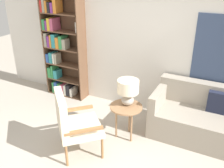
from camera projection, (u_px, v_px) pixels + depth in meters
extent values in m
cube|color=silver|center=(140.00, 39.00, 4.39)|extent=(6.40, 0.06, 2.70)
cube|color=brown|center=(48.00, 45.00, 5.18)|extent=(0.02, 0.30, 2.06)
cube|color=brown|center=(82.00, 51.00, 4.83)|extent=(0.02, 0.30, 2.06)
cube|color=brown|center=(68.00, 93.00, 5.44)|extent=(0.87, 0.30, 0.02)
cube|color=brown|center=(69.00, 46.00, 5.13)|extent=(0.87, 0.01, 2.06)
cube|color=brown|center=(67.00, 79.00, 5.29)|extent=(0.87, 0.30, 0.02)
cylinder|color=#194723|center=(54.00, 84.00, 5.53)|extent=(0.06, 0.06, 0.26)
cube|color=#338C4C|center=(56.00, 86.00, 5.47)|extent=(0.04, 0.19, 0.24)
cube|color=#2D56A8|center=(58.00, 87.00, 5.43)|extent=(0.07, 0.18, 0.25)
cube|color=#338C4C|center=(61.00, 88.00, 5.41)|extent=(0.06, 0.20, 0.23)
cube|color=#B24C6B|center=(65.00, 88.00, 5.39)|extent=(0.08, 0.23, 0.22)
cube|color=silver|center=(67.00, 89.00, 5.35)|extent=(0.06, 0.19, 0.23)
cube|color=black|center=(71.00, 89.00, 5.33)|extent=(0.08, 0.24, 0.24)
cube|color=silver|center=(74.00, 91.00, 5.30)|extent=(0.05, 0.22, 0.18)
cube|color=brown|center=(66.00, 64.00, 5.15)|extent=(0.87, 0.30, 0.02)
cube|color=#338C4C|center=(52.00, 72.00, 5.36)|extent=(0.09, 0.21, 0.22)
cube|color=#338C4C|center=(55.00, 71.00, 5.32)|extent=(0.05, 0.22, 0.27)
cube|color=teal|center=(58.00, 74.00, 5.30)|extent=(0.09, 0.19, 0.18)
cube|color=brown|center=(65.00, 48.00, 5.01)|extent=(0.87, 0.30, 0.02)
cube|color=#2D56A8|center=(51.00, 57.00, 5.24)|extent=(0.07, 0.23, 0.18)
cube|color=teal|center=(54.00, 57.00, 5.20)|extent=(0.08, 0.22, 0.22)
cube|color=silver|center=(56.00, 58.00, 5.15)|extent=(0.04, 0.18, 0.21)
cube|color=gray|center=(58.00, 58.00, 5.13)|extent=(0.05, 0.18, 0.22)
cube|color=brown|center=(63.00, 31.00, 4.87)|extent=(0.87, 0.30, 0.02)
cube|color=gray|center=(48.00, 39.00, 5.08)|extent=(0.06, 0.23, 0.27)
cube|color=#7A338C|center=(51.00, 41.00, 5.06)|extent=(0.05, 0.22, 0.22)
cube|color=orange|center=(54.00, 40.00, 5.04)|extent=(0.04, 0.24, 0.25)
cube|color=teal|center=(56.00, 41.00, 4.98)|extent=(0.09, 0.18, 0.27)
cube|color=orange|center=(60.00, 42.00, 4.98)|extent=(0.08, 0.25, 0.22)
cube|color=#338C4C|center=(63.00, 42.00, 4.93)|extent=(0.07, 0.24, 0.25)
cube|color=gray|center=(66.00, 44.00, 4.88)|extent=(0.07, 0.17, 0.20)
cube|color=brown|center=(62.00, 13.00, 4.72)|extent=(0.87, 0.30, 0.02)
cube|color=#338C4C|center=(46.00, 24.00, 4.94)|extent=(0.06, 0.20, 0.21)
cube|color=#7A338C|center=(49.00, 25.00, 4.92)|extent=(0.04, 0.20, 0.19)
cube|color=gold|center=(52.00, 24.00, 4.90)|extent=(0.06, 0.24, 0.24)
cube|color=#B24C6B|center=(55.00, 24.00, 4.87)|extent=(0.07, 0.25, 0.24)
cylinder|color=beige|center=(78.00, 27.00, 4.68)|extent=(0.10, 0.10, 0.19)
cube|color=red|center=(45.00, 6.00, 4.81)|extent=(0.05, 0.23, 0.22)
cube|color=gray|center=(47.00, 5.00, 4.79)|extent=(0.05, 0.25, 0.24)
cube|color=orange|center=(49.00, 6.00, 4.76)|extent=(0.05, 0.22, 0.22)
cube|color=black|center=(51.00, 7.00, 4.73)|extent=(0.05, 0.19, 0.20)
cube|color=#7A338C|center=(54.00, 8.00, 4.69)|extent=(0.06, 0.17, 0.19)
cube|color=orange|center=(58.00, 6.00, 4.67)|extent=(0.07, 0.22, 0.25)
cylinder|color=olive|center=(102.00, 148.00, 3.52)|extent=(0.04, 0.04, 0.36)
cylinder|color=olive|center=(93.00, 127.00, 4.00)|extent=(0.04, 0.04, 0.36)
cylinder|color=olive|center=(67.00, 155.00, 3.38)|extent=(0.04, 0.04, 0.36)
cylinder|color=olive|center=(61.00, 132.00, 3.86)|extent=(0.04, 0.04, 0.36)
cube|color=beige|center=(80.00, 127.00, 3.60)|extent=(0.86, 0.86, 0.08)
cube|color=beige|center=(61.00, 112.00, 3.41)|extent=(0.52, 0.52, 0.51)
cube|color=olive|center=(84.00, 131.00, 3.28)|extent=(0.41, 0.41, 0.04)
cube|color=olive|center=(76.00, 109.00, 3.79)|extent=(0.41, 0.41, 0.04)
cube|color=#9E9384|center=(214.00, 129.00, 3.86)|extent=(1.94, 0.81, 0.44)
cube|color=#9E9384|center=(221.00, 97.00, 3.93)|extent=(1.94, 0.20, 0.40)
cube|color=#9E9384|center=(159.00, 96.00, 4.08)|extent=(0.12, 0.81, 0.28)
cube|color=#1E2338|center=(220.00, 103.00, 3.82)|extent=(0.36, 0.12, 0.34)
cylinder|color=#99704C|center=(126.00, 107.00, 3.83)|extent=(0.50, 0.50, 0.02)
cylinder|color=#99704C|center=(129.00, 118.00, 4.07)|extent=(0.03, 0.03, 0.54)
cylinder|color=#99704C|center=(116.00, 123.00, 3.94)|extent=(0.03, 0.03, 0.54)
cylinder|color=#99704C|center=(131.00, 127.00, 3.83)|extent=(0.03, 0.03, 0.54)
ellipsoid|color=#A59E93|center=(128.00, 100.00, 3.84)|extent=(0.20, 0.20, 0.15)
cylinder|color=tan|center=(128.00, 94.00, 3.80)|extent=(0.02, 0.02, 0.06)
cylinder|color=beige|center=(128.00, 86.00, 3.75)|extent=(0.33, 0.33, 0.20)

